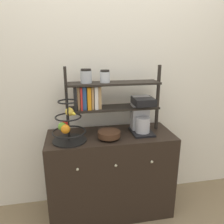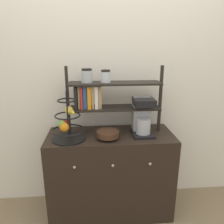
{
  "view_description": "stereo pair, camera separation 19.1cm",
  "coord_description": "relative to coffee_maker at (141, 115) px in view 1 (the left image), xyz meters",
  "views": [
    {
      "loc": [
        -0.33,
        -1.57,
        1.58
      ],
      "look_at": [
        0.01,
        0.23,
        1.02
      ],
      "focal_mm": 35.0,
      "sensor_mm": 36.0,
      "label": 1
    },
    {
      "loc": [
        -0.14,
        -1.59,
        1.58
      ],
      "look_at": [
        0.01,
        0.23,
        1.02
      ],
      "focal_mm": 35.0,
      "sensor_mm": 36.0,
      "label": 2
    }
  ],
  "objects": [
    {
      "name": "wall_back",
      "position": [
        -0.29,
        0.27,
        0.32
      ],
      "size": [
        7.0,
        0.05,
        2.6
      ],
      "primitive_type": "cube",
      "color": "silver",
      "rests_on": "ground_plane"
    },
    {
      "name": "sideboard",
      "position": [
        -0.29,
        -0.01,
        -0.57
      ],
      "size": [
        1.14,
        0.48,
        0.81
      ],
      "color": "black",
      "rests_on": "ground_plane"
    },
    {
      "name": "coffee_maker",
      "position": [
        0.0,
        0.0,
        0.0
      ],
      "size": [
        0.19,
        0.25,
        0.33
      ],
      "color": "black",
      "rests_on": "sideboard"
    },
    {
      "name": "fruit_stand",
      "position": [
        -0.66,
        -0.07,
        -0.04
      ],
      "size": [
        0.28,
        0.28,
        0.42
      ],
      "color": "black",
      "rests_on": "sideboard"
    },
    {
      "name": "wooden_bowl",
      "position": [
        -0.32,
        -0.1,
        -0.13
      ],
      "size": [
        0.19,
        0.19,
        0.07
      ],
      "color": "#422819",
      "rests_on": "sideboard"
    },
    {
      "name": "shelf_hutch",
      "position": [
        -0.36,
        0.06,
        0.19
      ],
      "size": [
        0.86,
        0.2,
        0.61
      ],
      "color": "black",
      "rests_on": "sideboard"
    }
  ]
}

